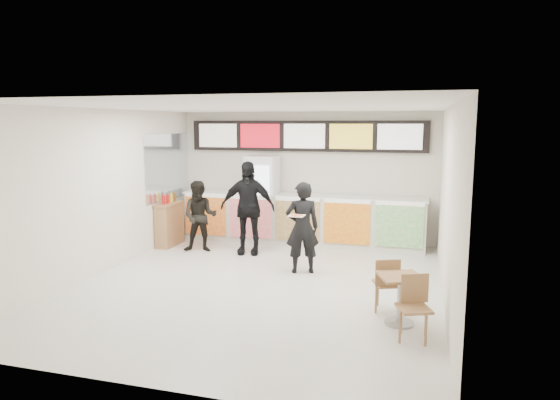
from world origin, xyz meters
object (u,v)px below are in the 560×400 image
at_px(customer_main, 302,228).
at_px(cafe_table, 400,291).
at_px(customer_mid, 247,208).
at_px(customer_left, 200,216).
at_px(condiment_ledge, 170,224).
at_px(drinks_fridge, 262,199).
at_px(service_counter, 301,219).

xyz_separation_m(customer_main, cafe_table, (1.85, -1.98, -0.37)).
relative_size(customer_mid, cafe_table, 1.36).
xyz_separation_m(customer_left, cafe_table, (4.31, -2.88, -0.29)).
bearing_deg(condiment_ledge, customer_main, -19.81).
xyz_separation_m(customer_main, customer_mid, (-1.43, 1.03, 0.13)).
bearing_deg(customer_left, customer_mid, -6.94).
relative_size(drinks_fridge, customer_left, 1.31).
bearing_deg(drinks_fridge, customer_main, -55.96).
distance_m(cafe_table, condiment_ledge, 6.10).
bearing_deg(customer_left, drinks_fridge, 38.66).
bearing_deg(customer_main, customer_left, -40.88).
xyz_separation_m(customer_left, customer_mid, (1.04, 0.12, 0.22)).
bearing_deg(cafe_table, customer_main, 110.99).
bearing_deg(customer_mid, cafe_table, -50.82).
relative_size(service_counter, customer_main, 3.28).
bearing_deg(customer_left, customer_main, -33.90).
distance_m(service_counter, customer_mid, 1.50).
bearing_deg(drinks_fridge, customer_left, -127.53).
relative_size(drinks_fridge, customer_mid, 1.02).
relative_size(service_counter, customer_left, 3.63).
xyz_separation_m(drinks_fridge, customer_main, (1.48, -2.18, -0.15)).
bearing_deg(condiment_ledge, customer_left, -19.02).
xyz_separation_m(customer_mid, cafe_table, (3.27, -3.00, -0.50)).
distance_m(customer_main, condiment_ledge, 3.59).
relative_size(service_counter, customer_mid, 2.83).
bearing_deg(drinks_fridge, customer_mid, -87.57).
relative_size(customer_left, cafe_table, 1.06).
xyz_separation_m(drinks_fridge, cafe_table, (3.32, -4.16, -0.52)).
xyz_separation_m(service_counter, drinks_fridge, (-0.93, 0.02, 0.43)).
relative_size(service_counter, condiment_ledge, 4.80).
bearing_deg(condiment_ledge, cafe_table, -31.47).
height_order(service_counter, customer_left, customer_left).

